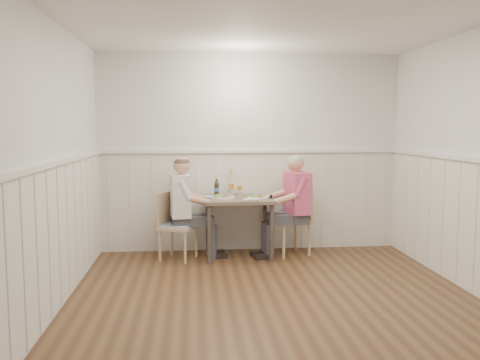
% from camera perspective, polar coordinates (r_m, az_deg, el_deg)
% --- Properties ---
extents(ground_plane, '(4.50, 4.50, 0.00)m').
position_cam_1_polar(ground_plane, '(4.81, 4.22, -13.99)').
color(ground_plane, '#472B19').
extents(room_shell, '(4.04, 4.54, 2.60)m').
position_cam_1_polar(room_shell, '(4.53, 4.36, 4.39)').
color(room_shell, silver).
rests_on(room_shell, ground).
extents(wainscot, '(4.00, 4.49, 1.34)m').
position_cam_1_polar(wainscot, '(5.29, 3.04, -4.41)').
color(wainscot, silver).
rests_on(wainscot, ground).
extents(dining_table, '(0.86, 0.70, 0.75)m').
position_cam_1_polar(dining_table, '(6.40, -0.17, -2.98)').
color(dining_table, brown).
rests_on(dining_table, ground).
extents(chair_right, '(0.53, 0.53, 0.90)m').
position_cam_1_polar(chair_right, '(6.62, 6.09, -4.09)').
color(chair_right, tan).
rests_on(chair_right, ground).
extents(chair_left, '(0.52, 0.52, 0.83)m').
position_cam_1_polar(chair_left, '(6.37, -7.40, -4.83)').
color(chair_left, tan).
rests_on(chair_left, ground).
extents(man_in_pink, '(0.66, 0.47, 1.32)m').
position_cam_1_polar(man_in_pink, '(6.52, 6.08, -3.67)').
color(man_in_pink, '#3F3F47').
rests_on(man_in_pink, ground).
extents(diner_cream, '(0.64, 0.44, 1.30)m').
position_cam_1_polar(diner_cream, '(6.36, -6.36, -4.01)').
color(diner_cream, '#3F3F47').
rests_on(diner_cream, ground).
extents(plate_man, '(0.27, 0.27, 0.07)m').
position_cam_1_polar(plate_man, '(6.38, 1.98, -1.85)').
color(plate_man, white).
rests_on(plate_man, dining_table).
extents(plate_diner, '(0.31, 0.31, 0.08)m').
position_cam_1_polar(plate_diner, '(6.38, -2.06, -1.84)').
color(plate_diner, white).
rests_on(plate_diner, dining_table).
extents(beer_glass_a, '(0.06, 0.06, 0.16)m').
position_cam_1_polar(beer_glass_a, '(6.57, -0.04, -0.88)').
color(beer_glass_a, silver).
rests_on(beer_glass_a, dining_table).
extents(beer_glass_b, '(0.08, 0.08, 0.20)m').
position_cam_1_polar(beer_glass_b, '(6.54, -0.99, -0.67)').
color(beer_glass_b, silver).
rests_on(beer_glass_b, dining_table).
extents(beer_bottle, '(0.06, 0.06, 0.23)m').
position_cam_1_polar(beer_bottle, '(6.56, -2.64, -0.96)').
color(beer_bottle, '#2F2011').
rests_on(beer_bottle, dining_table).
extents(rolled_napkin, '(0.19, 0.07, 0.04)m').
position_cam_1_polar(rolled_napkin, '(6.12, 1.23, -2.20)').
color(rolled_napkin, white).
rests_on(rolled_napkin, dining_table).
extents(grass_vase, '(0.05, 0.05, 0.40)m').
position_cam_1_polar(grass_vase, '(6.63, -1.22, -0.17)').
color(grass_vase, silver).
rests_on(grass_vase, dining_table).
extents(gingham_mat, '(0.27, 0.23, 0.01)m').
position_cam_1_polar(gingham_mat, '(6.54, -2.78, -1.83)').
color(gingham_mat, '#4A61A5').
rests_on(gingham_mat, dining_table).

